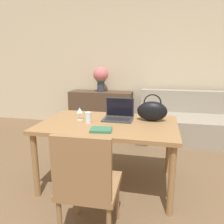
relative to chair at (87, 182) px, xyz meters
name	(u,v)px	position (x,y,z in m)	size (l,w,h in m)	color
wall_back	(137,61)	(0.01, 3.11, 0.85)	(10.00, 0.06, 2.70)	beige
dining_table	(108,129)	(-0.03, 0.82, 0.15)	(1.45, 0.91, 0.72)	olive
chair	(87,182)	(0.00, 0.00, 0.00)	(0.45, 0.45, 0.90)	olive
couch	(196,124)	(1.14, 2.55, -0.22)	(2.00, 0.94, 0.82)	gray
sideboard	(101,110)	(-0.67, 2.84, -0.12)	(1.27, 0.40, 0.75)	#4C3828
laptop	(119,114)	(0.05, 0.99, 0.29)	(0.33, 0.26, 0.24)	#38383D
drinking_glass	(88,117)	(-0.24, 0.77, 0.28)	(0.07, 0.07, 0.12)	silver
wine_glass	(80,111)	(-0.37, 0.86, 0.32)	(0.07, 0.07, 0.14)	silver
handbag	(152,111)	(0.42, 0.99, 0.34)	(0.33, 0.15, 0.30)	black
flower_vase	(101,77)	(-0.66, 2.83, 0.55)	(0.29, 0.29, 0.49)	#333847
book	(101,130)	(-0.04, 0.54, 0.23)	(0.22, 0.18, 0.02)	#336B4C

